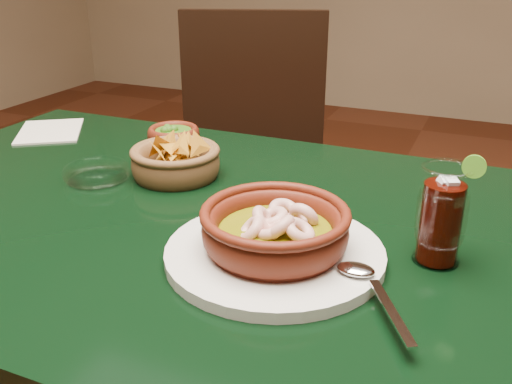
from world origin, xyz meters
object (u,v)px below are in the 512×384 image
at_px(dining_table, 184,262).
at_px(chip_basket, 176,161).
at_px(dining_chair, 251,170).
at_px(cola_drink, 441,216).
at_px(shrimp_plate, 275,236).

xyz_separation_m(dining_table, chip_basket, (-0.08, 0.12, 0.13)).
bearing_deg(dining_chair, chip_basket, -79.03).
xyz_separation_m(dining_chair, cola_drink, (0.59, -0.72, 0.28)).
distance_m(dining_chair, cola_drink, 0.97).
xyz_separation_m(shrimp_plate, cola_drink, (0.20, 0.08, 0.03)).
bearing_deg(chip_basket, cola_drink, -14.87).
relative_size(shrimp_plate, cola_drink, 2.32).
xyz_separation_m(dining_table, shrimp_plate, (0.20, -0.09, 0.13)).
relative_size(dining_table, cola_drink, 7.84).
bearing_deg(chip_basket, dining_chair, 100.97).
relative_size(dining_table, dining_chair, 1.24).
distance_m(dining_table, cola_drink, 0.43).
bearing_deg(chip_basket, dining_table, -56.40).
distance_m(shrimp_plate, cola_drink, 0.22).
bearing_deg(chip_basket, shrimp_plate, -36.78).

